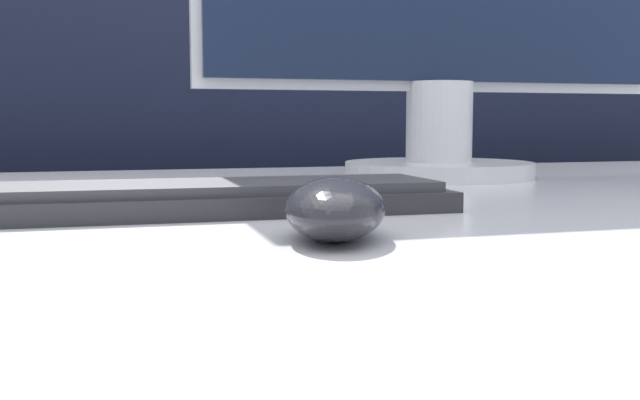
{
  "coord_description": "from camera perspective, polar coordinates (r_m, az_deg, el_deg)",
  "views": [
    {
      "loc": [
        -0.16,
        -0.58,
        0.84
      ],
      "look_at": [
        -0.03,
        -0.12,
        0.78
      ],
      "focal_mm": 42.0,
      "sensor_mm": 36.0,
      "label": 1
    }
  ],
  "objects": [
    {
      "name": "keyboard",
      "position": [
        0.59,
        -9.6,
        0.14
      ],
      "size": [
        0.41,
        0.12,
        0.02
      ],
      "rotation": [
        0.0,
        0.0,
        -0.02
      ],
      "color": "#28282D",
      "rests_on": "desk"
    },
    {
      "name": "computer_mouse_near",
      "position": [
        0.45,
        1.17,
        -0.65
      ],
      "size": [
        0.09,
        0.12,
        0.04
      ],
      "rotation": [
        0.0,
        0.0,
        -0.34
      ],
      "color": "#232328",
      "rests_on": "desk"
    },
    {
      "name": "partition_panel",
      "position": [
        1.28,
        -9.15,
        -2.25
      ],
      "size": [
        5.0,
        0.03,
        1.31
      ],
      "color": "black",
      "rests_on": "ground_plane"
    }
  ]
}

